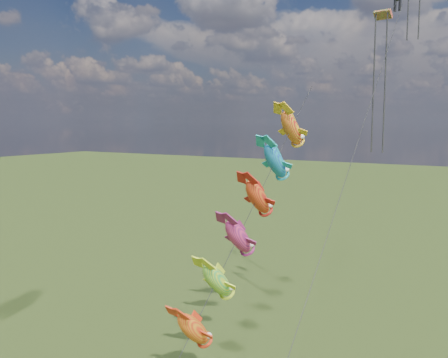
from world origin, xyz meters
The scene contains 2 objects.
fish_windsock_rig centered at (13.47, 6.09, 8.93)m, with size 1.92×15.91×15.89m.
parafoil_rig centered at (18.78, 13.32, 20.37)m, with size 2.83×17.46×27.21m.
Camera 1 is at (25.20, -15.88, 13.75)m, focal length 40.00 mm.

